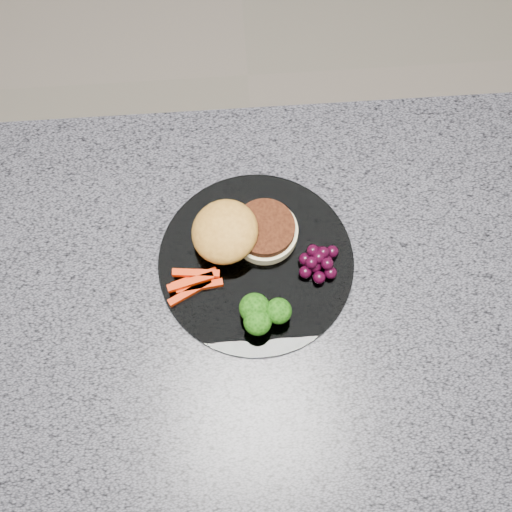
{
  "coord_description": "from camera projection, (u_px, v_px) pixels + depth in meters",
  "views": [
    {
      "loc": [
        -0.06,
        -0.28,
        1.79
      ],
      "look_at": [
        -0.04,
        0.06,
        0.93
      ],
      "focal_mm": 50.0,
      "sensor_mm": 36.0,
      "label": 1
    }
  ],
  "objects": [
    {
      "name": "grape_bunch",
      "position": [
        319.0,
        262.0,
        0.93
      ],
      "size": [
        0.06,
        0.05,
        0.03
      ],
      "rotation": [
        0.0,
        0.0,
        0.12
      ],
      "color": "black",
      "rests_on": "plate"
    },
    {
      "name": "plate",
      "position": [
        256.0,
        262.0,
        0.95
      ],
      "size": [
        0.26,
        0.26,
        0.01
      ],
      "primitive_type": "cylinder",
      "color": "white",
      "rests_on": "countertop"
    },
    {
      "name": "room",
      "position": [
        317.0,
        112.0,
        0.51
      ],
      "size": [
        4.02,
        4.02,
        2.7
      ],
      "color": "#A09386",
      "rests_on": "ground"
    },
    {
      "name": "carrot_sticks",
      "position": [
        194.0,
        283.0,
        0.93
      ],
      "size": [
        0.07,
        0.05,
        0.02
      ],
      "rotation": [
        0.0,
        0.0,
        -0.02
      ],
      "color": "red",
      "rests_on": "plate"
    },
    {
      "name": "countertop",
      "position": [
        289.0,
        307.0,
        0.95
      ],
      "size": [
        1.2,
        0.6,
        0.04
      ],
      "primitive_type": "cube",
      "color": "#555560",
      "rests_on": "island_cabinet"
    },
    {
      "name": "burger",
      "position": [
        239.0,
        233.0,
        0.94
      ],
      "size": [
        0.17,
        0.12,
        0.05
      ],
      "rotation": [
        0.0,
        0.0,
        0.37
      ],
      "color": "beige",
      "rests_on": "plate"
    },
    {
      "name": "island_cabinet",
      "position": [
        279.0,
        376.0,
        1.37
      ],
      "size": [
        1.2,
        0.6,
        0.86
      ],
      "primitive_type": "cube",
      "color": "brown",
      "rests_on": "ground"
    },
    {
      "name": "broccoli",
      "position": [
        262.0,
        313.0,
        0.89
      ],
      "size": [
        0.07,
        0.05,
        0.05
      ],
      "rotation": [
        0.0,
        0.0,
        -0.38
      ],
      "color": "#5E9536",
      "rests_on": "plate"
    }
  ]
}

